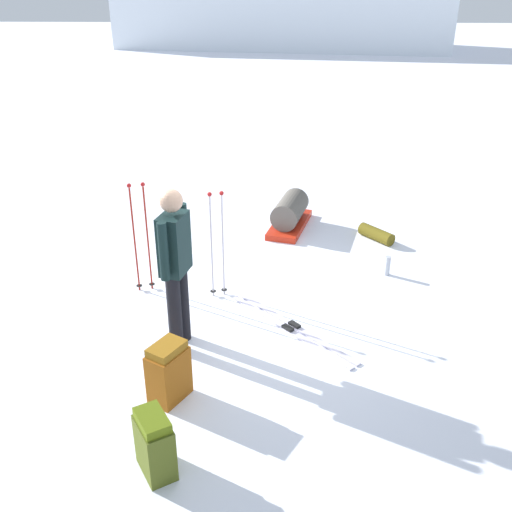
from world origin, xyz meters
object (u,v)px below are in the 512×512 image
at_px(ski_pair_near, 291,328).
at_px(backpack_bright, 155,444).
at_px(ski_poles_planted_far, 217,240).
at_px(thermos_bottle, 387,266).
at_px(ski_poles_planted_near, 141,233).
at_px(sleeping_mat_rolled, 376,234).
at_px(gear_sled, 290,214).
at_px(skier_standing, 175,262).
at_px(backpack_large_dark, 169,372).

distance_m(ski_pair_near, backpack_bright, 2.30).
bearing_deg(ski_poles_planted_far, thermos_bottle, 15.15).
relative_size(backpack_bright, ski_poles_planted_near, 0.40).
bearing_deg(sleeping_mat_rolled, gear_sled, 161.41).
relative_size(skier_standing, backpack_large_dark, 2.96).
distance_m(ski_pair_near, ski_poles_planted_near, 2.07).
bearing_deg(sleeping_mat_rolled, ski_pair_near, -118.61).
xyz_separation_m(gear_sled, thermos_bottle, (1.21, -1.48, -0.09)).
bearing_deg(backpack_large_dark, ski_poles_planted_near, 107.60).
bearing_deg(ski_poles_planted_near, gear_sled, 47.22).
bearing_deg(skier_standing, gear_sled, 68.61).
height_order(ski_pair_near, backpack_large_dark, backpack_large_dark).
xyz_separation_m(ski_pair_near, ski_poles_planted_far, (-0.85, 0.71, 0.72)).
distance_m(ski_pair_near, backpack_large_dark, 1.63).
height_order(backpack_bright, ski_poles_planted_near, ski_poles_planted_near).
bearing_deg(backpack_large_dark, gear_sled, 73.32).
bearing_deg(backpack_large_dark, skier_standing, 91.96).
height_order(ski_pair_near, backpack_bright, backpack_bright).
bearing_deg(skier_standing, ski_poles_planted_far, 73.13).
bearing_deg(skier_standing, ski_pair_near, 14.70).
bearing_deg(gear_sled, ski_pair_near, -90.88).
relative_size(backpack_bright, ski_poles_planted_far, 0.42).
relative_size(ski_pair_near, thermos_bottle, 5.58).
bearing_deg(backpack_large_dark, thermos_bottle, 45.56).
relative_size(sleeping_mat_rolled, thermos_bottle, 2.12).
bearing_deg(thermos_bottle, ski_poles_planted_near, -171.31).
bearing_deg(ski_poles_planted_near, ski_poles_planted_far, -6.94).
relative_size(backpack_large_dark, thermos_bottle, 2.21).
xyz_separation_m(backpack_large_dark, sleeping_mat_rolled, (2.41, 3.49, -0.19)).
height_order(backpack_bright, ski_poles_planted_far, ski_poles_planted_far).
height_order(ski_poles_planted_far, sleeping_mat_rolled, ski_poles_planted_far).
distance_m(ski_poles_planted_near, sleeping_mat_rolled, 3.46).
xyz_separation_m(ski_pair_near, sleeping_mat_rolled, (1.28, 2.34, 0.08)).
bearing_deg(ski_pair_near, thermos_bottle, 45.64).
bearing_deg(backpack_bright, gear_sled, 76.59).
relative_size(gear_sled, sleeping_mat_rolled, 2.22).
xyz_separation_m(gear_sled, sleeping_mat_rolled, (1.24, -0.42, -0.13)).
bearing_deg(thermos_bottle, gear_sled, 129.21).
height_order(skier_standing, backpack_large_dark, skier_standing).
relative_size(ski_pair_near, sleeping_mat_rolled, 2.64).
bearing_deg(skier_standing, ski_poles_planted_near, 117.91).
height_order(backpack_large_dark, backpack_bright, backpack_large_dark).
bearing_deg(ski_pair_near, gear_sled, 89.12).
bearing_deg(skier_standing, backpack_large_dark, -88.04).
bearing_deg(sleeping_mat_rolled, thermos_bottle, -91.49).
xyz_separation_m(backpack_large_dark, backpack_bright, (0.04, -0.86, -0.01)).
xyz_separation_m(ski_pair_near, gear_sled, (0.04, 2.76, 0.21)).
distance_m(ski_pair_near, gear_sled, 2.77).
height_order(backpack_large_dark, thermos_bottle, backpack_large_dark).
xyz_separation_m(skier_standing, gear_sled, (1.20, 3.06, -0.73)).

